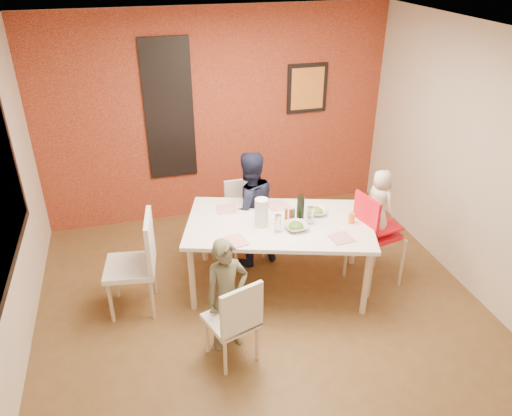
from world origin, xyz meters
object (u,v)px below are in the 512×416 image
object	(u,v)px
child_far	(249,209)
toddler	(380,202)
chair_far	(244,213)
high_chair	(374,231)
chair_near	(236,319)
child_near	(227,296)
wine_bottle	(300,209)
chair_left	(139,259)
paper_towel_roll	(261,213)
dining_table	(279,228)

from	to	relation	value
child_far	toddler	distance (m)	1.44
chair_far	high_chair	bearing A→B (deg)	-41.30
chair_near	high_chair	bearing A→B (deg)	-174.04
child_near	wine_bottle	bearing A→B (deg)	24.75
chair_left	toddler	bearing A→B (deg)	92.81
chair_left	paper_towel_roll	size ratio (longest dim) A/B	3.49
chair_far	child_near	xyz separation A→B (m)	(-0.53, -1.53, 0.06)
chair_far	child_far	distance (m)	0.30
wine_bottle	paper_towel_roll	size ratio (longest dim) A/B	0.98
child_near	chair_far	bearing A→B (deg)	58.12
wine_bottle	paper_towel_roll	xyz separation A→B (m)	(-0.41, 0.02, 0.00)
child_far	toddler	size ratio (longest dim) A/B	1.96
chair_far	wine_bottle	xyz separation A→B (m)	(0.40, -0.82, 0.44)
dining_table	paper_towel_roll	size ratio (longest dim) A/B	7.07
chair_near	chair_left	bearing A→B (deg)	-71.45
high_chair	wine_bottle	distance (m)	0.84
dining_table	child_near	size ratio (longest dim) A/B	1.89
dining_table	chair_left	world-z (taller)	chair_left
child_far	paper_towel_roll	xyz separation A→B (m)	(-0.01, -0.56, 0.26)
high_chair	paper_towel_roll	bearing A→B (deg)	67.86
wine_bottle	toddler	bearing A→B (deg)	-11.77
child_near	child_far	distance (m)	1.41
chair_near	toddler	size ratio (longest dim) A/B	1.25
chair_left	high_chair	distance (m)	2.44
chair_left	chair_far	bearing A→B (deg)	129.38
dining_table	chair_far	distance (m)	0.83
high_chair	child_near	world-z (taller)	child_near
chair_near	child_near	distance (m)	0.25
chair_far	chair_left	bearing A→B (deg)	-148.92
chair_near	child_near	bearing A→B (deg)	-102.61
dining_table	high_chair	world-z (taller)	high_chair
high_chair	toddler	world-z (taller)	toddler
chair_far	paper_towel_roll	world-z (taller)	paper_towel_roll
chair_left	toddler	world-z (taller)	toddler
dining_table	chair_far	size ratio (longest dim) A/B	2.37
dining_table	chair_far	world-z (taller)	chair_far
high_chair	paper_towel_roll	xyz separation A→B (m)	(-1.17, 0.20, 0.29)
chair_far	wine_bottle	size ratio (longest dim) A/B	3.03
toddler	paper_towel_roll	bearing A→B (deg)	61.57
toddler	chair_far	bearing A→B (deg)	30.94
paper_towel_roll	wine_bottle	bearing A→B (deg)	-3.37
chair_left	child_far	xyz separation A→B (m)	(1.26, 0.54, 0.10)
high_chair	child_far	xyz separation A→B (m)	(-1.16, 0.76, 0.03)
chair_far	child_far	bearing A→B (deg)	-90.45
child_near	child_far	bearing A→B (deg)	54.85
dining_table	child_far	bearing A→B (deg)	109.17
child_near	child_far	size ratio (longest dim) A/B	0.82
chair_near	child_near	world-z (taller)	child_near
high_chair	chair_left	bearing A→B (deg)	72.44
paper_towel_roll	chair_far	bearing A→B (deg)	89.27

